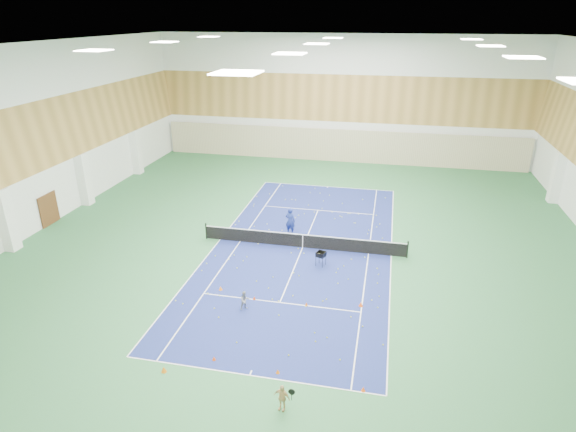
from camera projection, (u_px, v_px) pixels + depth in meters
The scene contains 21 objects.
ground at pixel (303, 248), 30.29m from camera, with size 40.00×40.00×0.00m, color #2B653A.
room_shell at pixel (304, 155), 27.97m from camera, with size 36.00×40.00×12.00m, color white, non-canonical shape.
wood_cladding at pixel (304, 121), 27.19m from camera, with size 36.00×40.00×8.00m, color #B28642, non-canonical shape.
ceiling_light_grid at pixel (305, 48), 25.67m from camera, with size 21.40×25.40×0.06m, color white, non-canonical shape.
court_surface at pixel (303, 248), 30.29m from camera, with size 10.97×23.77×0.01m, color navy.
tennis_balls_scatter at pixel (303, 247), 30.28m from camera, with size 10.57×22.77×0.07m, color #D5EA27, non-canonical shape.
tennis_net at pixel (303, 240), 30.08m from camera, with size 12.80×0.10×1.10m, color black, non-canonical shape.
back_curtain at pixel (339, 146), 47.48m from camera, with size 35.40×0.16×3.20m, color #C6B793.
door_left_b at pixel (49, 209), 33.32m from camera, with size 0.08×1.80×2.20m, color #593319.
coach at pixel (290, 221), 31.85m from camera, with size 0.68×0.45×1.87m, color navy.
child_court at pixel (245, 300), 23.81m from camera, with size 0.49×0.38×1.00m, color gray.
child_apron at pixel (282, 397), 17.70m from camera, with size 0.66×0.27×1.12m, color tan.
ball_cart at pixel (321, 259), 28.00m from camera, with size 0.51×0.51×0.89m, color black, non-canonical shape.
cone_svc_a at pixel (221, 288), 25.61m from camera, with size 0.21×0.21×0.23m, color orange.
cone_svc_b at pixel (254, 298), 24.76m from camera, with size 0.17×0.17×0.19m, color red.
cone_svc_c at pixel (306, 304), 24.26m from camera, with size 0.17×0.17×0.19m, color #D9520B.
cone_svc_d at pixel (361, 304), 24.18m from camera, with size 0.23×0.23×0.25m, color #E6490C.
cone_base_a at pixel (164, 369), 19.74m from camera, with size 0.23×0.23×0.25m, color orange.
cone_base_b at pixel (214, 358), 20.42m from camera, with size 0.17×0.17×0.19m, color #D5420B.
cone_base_c at pixel (278, 371), 19.67m from camera, with size 0.17×0.17×0.19m, color orange.
cone_base_d at pixel (363, 389), 18.74m from camera, with size 0.18×0.18×0.20m, color #F5510C.
Camera 1 is at (4.77, -26.74, 13.59)m, focal length 30.00 mm.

